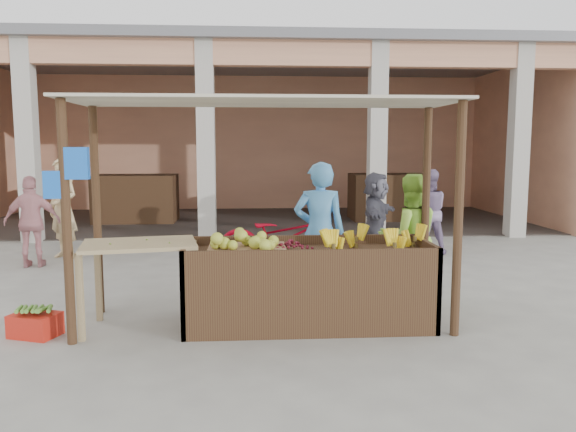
{
  "coord_description": "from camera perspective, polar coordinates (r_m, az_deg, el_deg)",
  "views": [
    {
      "loc": [
        -0.1,
        -5.84,
        1.91
      ],
      "look_at": [
        0.36,
        1.2,
        1.03
      ],
      "focal_mm": 35.0,
      "sensor_mm": 36.0,
      "label": 1
    }
  ],
  "objects": [
    {
      "name": "ground",
      "position": [
        6.14,
        -2.7,
        -11.01
      ],
      "size": [
        60.0,
        60.0,
        0.0
      ],
      "primitive_type": "plane",
      "color": "gray",
      "rests_on": "ground"
    },
    {
      "name": "market_building",
      "position": [
        14.79,
        -3.24,
        10.14
      ],
      "size": [
        14.4,
        6.4,
        4.2
      ],
      "color": "#E9A27A",
      "rests_on": "ground"
    },
    {
      "name": "fruit_stall",
      "position": [
        6.06,
        2.05,
        -7.32
      ],
      "size": [
        2.6,
        0.95,
        0.8
      ],
      "primitive_type": "cube",
      "color": "#46311C",
      "rests_on": "ground"
    },
    {
      "name": "stall_awning",
      "position": [
        5.9,
        -2.97,
        7.76
      ],
      "size": [
        4.09,
        1.35,
        2.39
      ],
      "color": "#46311C",
      "rests_on": "ground"
    },
    {
      "name": "banana_heap",
      "position": [
        6.05,
        8.5,
        -2.58
      ],
      "size": [
        1.1,
        0.6,
        0.2
      ],
      "primitive_type": null,
      "color": "yellow",
      "rests_on": "fruit_stall"
    },
    {
      "name": "melon_tray",
      "position": [
        5.87,
        -4.19,
        -2.83
      ],
      "size": [
        0.81,
        0.7,
        0.21
      ],
      "color": "#9C7150",
      "rests_on": "fruit_stall"
    },
    {
      "name": "berry_heap",
      "position": [
        5.92,
        0.36,
        -2.93
      ],
      "size": [
        0.48,
        0.4,
        0.15
      ],
      "primitive_type": "ellipsoid",
      "color": "maroon",
      "rests_on": "fruit_stall"
    },
    {
      "name": "side_table",
      "position": [
        6.01,
        -14.83,
        -3.96
      ],
      "size": [
        1.26,
        0.95,
        0.92
      ],
      "rotation": [
        0.0,
        0.0,
        0.18
      ],
      "color": "tan",
      "rests_on": "ground"
    },
    {
      "name": "papaya_pile",
      "position": [
        5.97,
        -14.91,
        -1.59
      ],
      "size": [
        0.75,
        0.43,
        0.21
      ],
      "primitive_type": null,
      "color": "#4F8E2E",
      "rests_on": "side_table"
    },
    {
      "name": "red_crate",
      "position": [
        6.31,
        -24.29,
        -10.05
      ],
      "size": [
        0.53,
        0.46,
        0.23
      ],
      "primitive_type": "cube",
      "rotation": [
        0.0,
        0.0,
        -0.34
      ],
      "color": "red",
      "rests_on": "ground"
    },
    {
      "name": "plantain_bundle",
      "position": [
        6.27,
        -24.36,
        -8.73
      ],
      "size": [
        0.34,
        0.24,
        0.07
      ],
      "primitive_type": null,
      "color": "#5A9235",
      "rests_on": "red_crate"
    },
    {
      "name": "produce_sacks",
      "position": [
        11.56,
        10.77,
        -0.95
      ],
      "size": [
        0.84,
        0.78,
        0.64
      ],
      "color": "maroon",
      "rests_on": "ground"
    },
    {
      "name": "vendor_blue",
      "position": [
        6.87,
        3.22,
        -1.19
      ],
      "size": [
        0.72,
        0.55,
        1.84
      ],
      "primitive_type": "imported",
      "rotation": [
        0.0,
        0.0,
        3.07
      ],
      "color": "#4D9BDB",
      "rests_on": "ground"
    },
    {
      "name": "vendor_green",
      "position": [
        7.05,
        12.22,
        -1.87
      ],
      "size": [
        0.81,
        0.49,
        1.66
      ],
      "primitive_type": "imported",
      "rotation": [
        0.0,
        0.0,
        3.17
      ],
      "color": "#9AD43F",
      "rests_on": "ground"
    },
    {
      "name": "motorcycle",
      "position": [
        8.59,
        -0.76,
        -2.17
      ],
      "size": [
        0.97,
        2.09,
        1.05
      ],
      "primitive_type": "imported",
      "rotation": [
        0.0,
        0.0,
        1.43
      ],
      "color": "maroon",
      "rests_on": "ground"
    },
    {
      "name": "shopper_b",
      "position": [
        9.74,
        -24.56,
        -0.24
      ],
      "size": [
        0.95,
        0.56,
        1.55
      ],
      "primitive_type": "imported",
      "rotation": [
        0.0,
        0.0,
        3.23
      ],
      "color": "#CF898D",
      "rests_on": "ground"
    },
    {
      "name": "shopper_d",
      "position": [
        9.59,
        8.9,
        0.24
      ],
      "size": [
        1.12,
        1.56,
        1.56
      ],
      "primitive_type": "imported",
      "rotation": [
        0.0,
        0.0,
        1.16
      ],
      "color": "#46444F",
      "rests_on": "ground"
    },
    {
      "name": "shopper_e",
      "position": [
        10.28,
        -21.87,
        0.91
      ],
      "size": [
        0.83,
        0.8,
        1.79
      ],
      "primitive_type": "imported",
      "rotation": [
        0.0,
        0.0,
        -0.62
      ],
      "color": "#D9B780",
      "rests_on": "ground"
    },
    {
      "name": "shopper_f",
      "position": [
        10.28,
        14.0,
        0.82
      ],
      "size": [
        0.84,
        0.52,
        1.65
      ],
      "primitive_type": "imported",
      "rotation": [
        0.0,
        0.0,
        3.06
      ],
      "color": "gray",
      "rests_on": "ground"
    }
  ]
}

